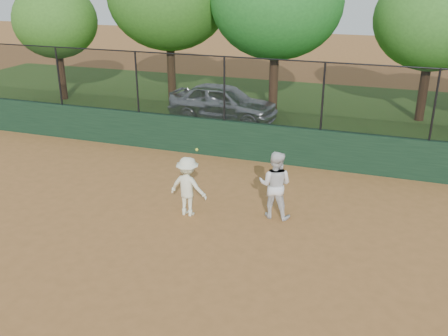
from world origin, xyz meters
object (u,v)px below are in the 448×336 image
(player_main, at_px, (188,187))
(tree_0, at_px, (55,21))
(tree_2, at_px, (277,1))
(tree_3, at_px, (434,20))
(parked_car, at_px, (223,102))
(player_second, at_px, (275,185))

(player_main, distance_m, tree_0, 13.70)
(player_main, height_order, tree_2, tree_2)
(tree_2, relative_size, tree_3, 1.16)
(parked_car, relative_size, tree_3, 0.75)
(tree_0, relative_size, tree_2, 0.77)
(tree_2, bearing_deg, player_main, -88.72)
(player_second, height_order, player_main, player_main)
(parked_car, bearing_deg, tree_3, -66.25)
(parked_car, distance_m, player_main, 8.24)
(player_second, distance_m, player_main, 2.09)
(player_second, height_order, tree_2, tree_2)
(tree_3, bearing_deg, player_main, -117.48)
(parked_car, height_order, tree_0, tree_0)
(tree_3, bearing_deg, parked_car, -160.92)
(tree_2, bearing_deg, parked_car, -140.60)
(tree_0, bearing_deg, parked_car, -6.50)
(player_main, relative_size, tree_2, 0.29)
(parked_car, bearing_deg, player_second, -147.70)
(tree_2, distance_m, tree_3, 5.86)
(tree_0, bearing_deg, tree_2, 2.64)
(tree_2, bearing_deg, player_second, -75.88)
(parked_car, bearing_deg, tree_2, -45.93)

